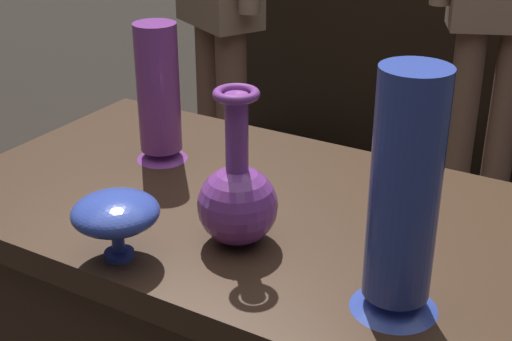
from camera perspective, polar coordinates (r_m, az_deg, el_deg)
name	(u,v)px	position (r m, az deg, el deg)	size (l,w,h in m)	color
vase_centerpiece	(238,197)	(1.15, -1.46, -2.13)	(0.13, 0.13, 0.26)	#7A388E
vase_tall_behind	(116,214)	(1.13, -10.97, -3.37)	(0.14, 0.14, 0.11)	#2D429E
vase_left_accent	(159,96)	(1.44, -7.66, 5.81)	(0.10, 0.10, 0.28)	#7A388E
vase_right_accent	(404,203)	(0.96, 11.51, -2.51)	(0.12, 0.12, 0.35)	#2D429E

